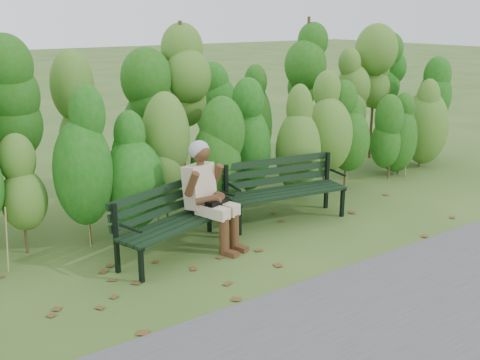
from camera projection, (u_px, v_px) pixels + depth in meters
ground at (257, 249)px, 6.50m from camera, size 80.00×80.00×0.00m
footpath at (411, 334)px, 4.77m from camera, size 60.00×2.50×0.01m
hedge_band at (177, 118)px, 7.61m from camera, size 11.04×1.67×2.42m
leaf_litter at (293, 246)px, 6.57m from camera, size 5.64×2.20×0.01m
bench_left at (173, 215)px, 6.28m from camera, size 1.61×0.93×0.77m
bench_right at (283, 185)px, 7.33m from camera, size 1.66×0.77×0.80m
seated_woman at (208, 189)px, 6.43m from camera, size 0.57×0.81×1.24m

